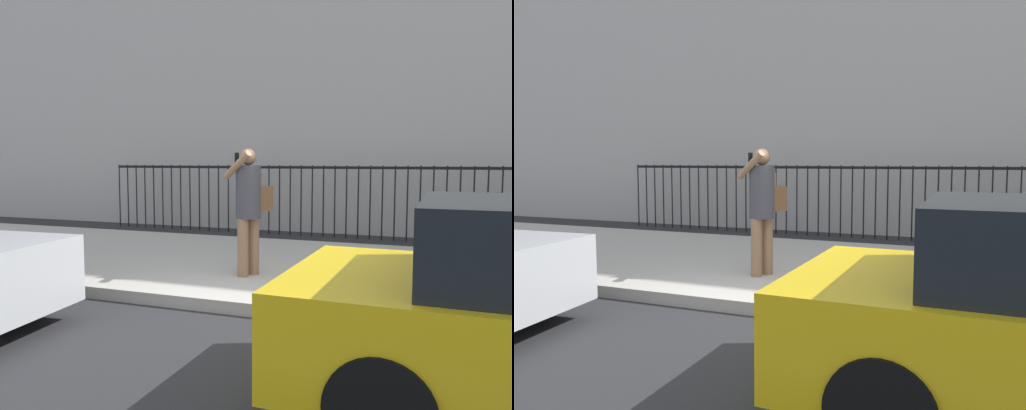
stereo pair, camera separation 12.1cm
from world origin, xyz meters
TOP-DOWN VIEW (x-y plane):
  - ground_plane at (0.00, 0.00)m, footprint 60.00×60.00m
  - sidewalk at (0.00, 2.20)m, footprint 28.00×4.40m
  - iron_fence at (0.00, 5.90)m, footprint 12.03×0.04m
  - pedestrian_on_phone at (-0.62, 1.29)m, footprint 0.58×0.72m
  - street_bench at (2.69, 3.60)m, footprint 1.60×0.45m

SIDE VIEW (x-z plane):
  - ground_plane at x=0.00m, z-range 0.00..0.00m
  - sidewalk at x=0.00m, z-range 0.00..0.15m
  - street_bench at x=2.69m, z-range 0.18..1.13m
  - iron_fence at x=0.00m, z-range 0.22..1.82m
  - pedestrian_on_phone at x=-0.62m, z-range 0.29..2.00m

